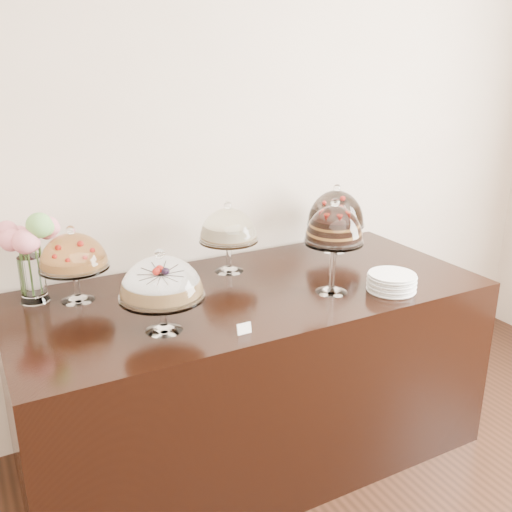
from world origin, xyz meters
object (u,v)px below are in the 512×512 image
display_counter (251,373)px  flower_vase (29,247)px  cake_stand_dark_choco (336,211)px  plate_stack (392,282)px  cake_stand_sugar_sponge (161,281)px  cake_stand_fruit_tart (73,254)px  cake_stand_choco_layer (334,229)px  cake_stand_cheesecake (228,228)px

display_counter → flower_vase: 1.20m
display_counter → flower_vase: flower_vase is taller
cake_stand_dark_choco → plate_stack: cake_stand_dark_choco is taller
plate_stack → cake_stand_sugar_sponge: bearing=174.2°
cake_stand_fruit_tart → display_counter: bearing=-18.8°
display_counter → cake_stand_choco_layer: 0.84m
cake_stand_fruit_tart → flower_vase: bearing=154.1°
cake_stand_fruit_tart → plate_stack: (1.31, -0.58, -0.17)m
cake_stand_cheesecake → cake_stand_fruit_tart: cake_stand_cheesecake is taller
cake_stand_cheesecake → plate_stack: size_ratio=1.64×
cake_stand_choco_layer → cake_stand_fruit_tart: cake_stand_choco_layer is taller
flower_vase → plate_stack: 1.63m
display_counter → cake_stand_cheesecake: size_ratio=6.05×
cake_stand_choco_layer → flower_vase: bearing=156.3°
cake_stand_fruit_tart → cake_stand_dark_choco: bearing=1.5°
cake_stand_sugar_sponge → cake_stand_fruit_tart: size_ratio=0.99×
display_counter → plate_stack: plate_stack is taller
cake_stand_cheesecake → plate_stack: cake_stand_cheesecake is taller
plate_stack → cake_stand_fruit_tart: bearing=156.2°
display_counter → plate_stack: bearing=-29.7°
cake_stand_dark_choco → flower_vase: (-1.59, 0.04, 0.02)m
cake_stand_choco_layer → plate_stack: bearing=-25.6°
cake_stand_dark_choco → cake_stand_fruit_tart: bearing=-178.5°
display_counter → plate_stack: size_ratio=9.93×
display_counter → cake_stand_cheesecake: 0.73m
cake_stand_choco_layer → cake_stand_cheesecake: (-0.30, 0.47, -0.08)m
cake_stand_dark_choco → cake_stand_fruit_tart: size_ratio=1.10×
cake_stand_sugar_sponge → cake_stand_dark_choco: (1.19, 0.51, 0.02)m
flower_vase → cake_stand_choco_layer: bearing=-23.7°
cake_stand_sugar_sponge → flower_vase: size_ratio=0.83×
cake_stand_cheesecake → cake_stand_fruit_tart: 0.76m
cake_stand_choco_layer → plate_stack: cake_stand_choco_layer is taller
flower_vase → plate_stack: bearing=-24.0°
cake_stand_sugar_sponge → cake_stand_fruit_tart: (-0.24, 0.47, 0.01)m
display_counter → cake_stand_cheesecake: (0.02, 0.27, 0.68)m
cake_stand_cheesecake → flower_vase: flower_vase is taller
cake_stand_cheesecake → flower_vase: (-0.93, 0.06, 0.03)m
display_counter → cake_stand_cheesecake: bearing=86.6°
cake_stand_sugar_sponge → flower_vase: bearing=126.3°
cake_stand_sugar_sponge → flower_vase: 0.68m
display_counter → cake_stand_sugar_sponge: (-0.50, -0.22, 0.66)m
cake_stand_cheesecake → plate_stack: bearing=-47.2°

